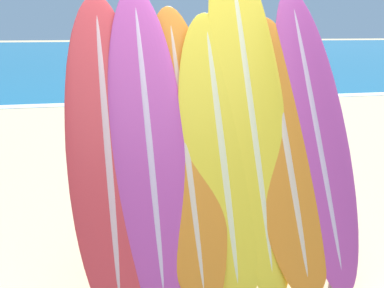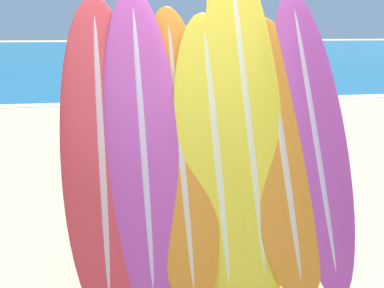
# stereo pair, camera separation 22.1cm
# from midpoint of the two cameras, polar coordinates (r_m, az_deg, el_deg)

# --- Properties ---
(ocean_water) EXTENTS (120.00, 60.00, 0.01)m
(ocean_water) POSITION_cam_midpoint_polar(r_m,az_deg,el_deg) (42.36, -10.85, 9.63)
(ocean_water) COLOR #146693
(ocean_water) RESTS_ON ground_plane
(surfboard_rack) EXTENTS (1.85, 0.04, 0.84)m
(surfboard_rack) POSITION_cam_midpoint_polar(r_m,az_deg,el_deg) (3.82, 4.15, -8.46)
(surfboard_rack) COLOR slate
(surfboard_rack) RESTS_ON ground_plane
(surfboard_slot_0) EXTENTS (0.54, 1.11, 2.06)m
(surfboard_slot_0) POSITION_cam_midpoint_polar(r_m,az_deg,el_deg) (3.61, -7.92, -0.32)
(surfboard_slot_0) COLOR red
(surfboard_slot_0) RESTS_ON ground_plane
(surfboard_slot_1) EXTENTS (0.52, 1.12, 2.12)m
(surfboard_slot_1) POSITION_cam_midpoint_polar(r_m,az_deg,el_deg) (3.63, -3.59, 0.34)
(surfboard_slot_1) COLOR #B23D8E
(surfboard_slot_1) RESTS_ON ground_plane
(surfboard_slot_2) EXTENTS (0.50, 1.13, 1.98)m
(surfboard_slot_2) POSITION_cam_midpoint_polar(r_m,az_deg,el_deg) (3.67, 0.44, -0.57)
(surfboard_slot_2) COLOR orange
(surfboard_slot_2) RESTS_ON ground_plane
(surfboard_slot_3) EXTENTS (0.58, 0.95, 1.93)m
(surfboard_slot_3) POSITION_cam_midpoint_polar(r_m,az_deg,el_deg) (3.71, 4.26, -0.87)
(surfboard_slot_3) COLOR yellow
(surfboard_slot_3) RESTS_ON ground_plane
(surfboard_slot_4) EXTENTS (0.54, 1.19, 2.47)m
(surfboard_slot_4) POSITION_cam_midpoint_polar(r_m,az_deg,el_deg) (3.85, 7.43, 3.61)
(surfboard_slot_4) COLOR yellow
(surfboard_slot_4) RESTS_ON ground_plane
(surfboard_slot_5) EXTENTS (0.58, 1.04, 1.91)m
(surfboard_slot_5) POSITION_cam_midpoint_polar(r_m,az_deg,el_deg) (3.87, 11.17, -0.70)
(surfboard_slot_5) COLOR orange
(surfboard_slot_5) RESTS_ON ground_plane
(surfboard_slot_6) EXTENTS (0.50, 1.14, 2.12)m
(surfboard_slot_6) POSITION_cam_midpoint_polar(r_m,az_deg,el_deg) (4.01, 14.35, 1.12)
(surfboard_slot_6) COLOR #B23D8E
(surfboard_slot_6) RESTS_ON ground_plane
(person_near_water) EXTENTS (0.30, 0.25, 1.76)m
(person_near_water) POSITION_cam_midpoint_polar(r_m,az_deg,el_deg) (7.85, 0.81, 6.11)
(person_near_water) COLOR #A87A5B
(person_near_water) RESTS_ON ground_plane
(person_mid_beach) EXTENTS (0.26, 0.30, 1.73)m
(person_mid_beach) POSITION_cam_midpoint_polar(r_m,az_deg,el_deg) (9.77, 3.49, 7.18)
(person_mid_beach) COLOR tan
(person_mid_beach) RESTS_ON ground_plane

